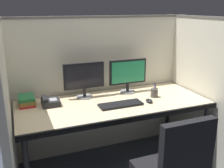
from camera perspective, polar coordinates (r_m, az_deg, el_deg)
cubicle_partition_rear at (r=2.95m, az=-2.81°, el=-0.34°), size 2.21×0.06×1.57m
cubicle_partition_left at (r=2.30m, az=-22.37°, el=-6.77°), size 0.06×1.41×1.57m
cubicle_partition_right at (r=2.98m, az=19.22°, el=-1.14°), size 0.06×1.41×1.57m
desk at (r=2.58m, az=0.51°, el=-5.25°), size 1.90×0.80×0.74m
monitor_left at (r=2.66m, az=-6.27°, el=1.37°), size 0.43×0.17×0.37m
monitor_right at (r=2.82m, az=3.58°, el=2.31°), size 0.43×0.17×0.37m
keyboard_main at (r=2.49m, az=1.96°, el=-4.60°), size 0.43×0.15×0.02m
computer_mouse at (r=2.60m, az=8.33°, el=-3.74°), size 0.06×0.10×0.04m
desk_phone at (r=2.57m, az=-13.71°, el=-3.89°), size 0.17×0.19×0.09m
pen_cup at (r=2.75m, az=9.44°, el=-1.93°), size 0.08×0.08×0.17m
book_stack at (r=2.63m, az=-18.49°, el=-3.53°), size 0.16×0.22×0.09m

